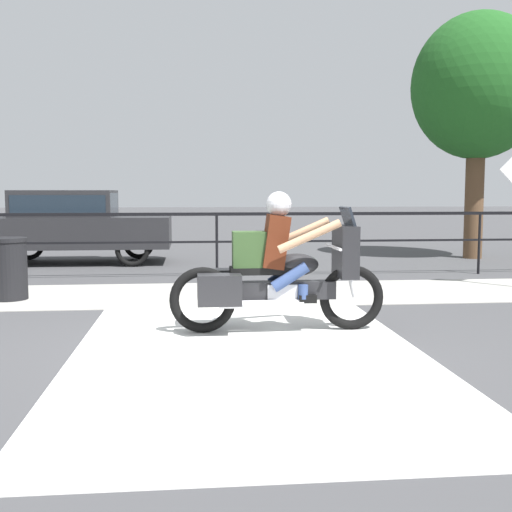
% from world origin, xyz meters
% --- Properties ---
extents(ground_plane, '(120.00, 120.00, 0.00)m').
position_xyz_m(ground_plane, '(0.00, 0.00, 0.00)').
color(ground_plane, '#424244').
extents(sidewalk_band, '(44.00, 2.40, 0.01)m').
position_xyz_m(sidewalk_band, '(0.00, 3.40, 0.01)').
color(sidewalk_band, '#A8A59E').
rests_on(sidewalk_band, ground).
extents(crosswalk_band, '(3.48, 6.00, 0.01)m').
position_xyz_m(crosswalk_band, '(0.09, -0.20, 0.00)').
color(crosswalk_band, silver).
rests_on(crosswalk_band, ground).
extents(fence_railing, '(36.00, 0.05, 1.22)m').
position_xyz_m(fence_railing, '(0.00, 5.39, 0.96)').
color(fence_railing, black).
rests_on(fence_railing, ground).
extents(motorcycle, '(2.48, 0.76, 1.60)m').
position_xyz_m(motorcycle, '(0.50, 0.66, 0.70)').
color(motorcycle, black).
rests_on(motorcycle, ground).
extents(parked_car, '(4.13, 1.80, 1.63)m').
position_xyz_m(parked_car, '(-3.10, 8.09, 0.94)').
color(parked_car, '#232326').
rests_on(parked_car, ground).
extents(trash_bin, '(0.57, 0.57, 0.93)m').
position_xyz_m(trash_bin, '(-3.17, 3.17, 0.47)').
color(trash_bin, black).
rests_on(trash_bin, ground).
extents(tree_behind_sign, '(3.10, 3.10, 5.78)m').
position_xyz_m(tree_behind_sign, '(6.28, 8.26, 4.03)').
color(tree_behind_sign, brown).
rests_on(tree_behind_sign, ground).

